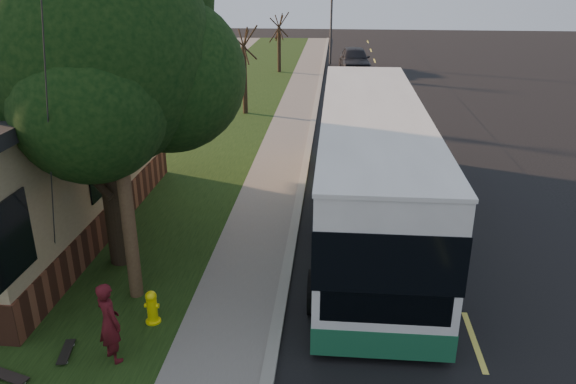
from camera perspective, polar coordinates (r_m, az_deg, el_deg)
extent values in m
plane|color=black|center=(11.95, -1.18, -13.94)|extent=(120.00, 120.00, 0.00)
cube|color=black|center=(21.03, 12.69, 1.98)|extent=(8.00, 80.00, 0.01)
cube|color=gray|center=(20.84, 1.74, 2.50)|extent=(0.25, 80.00, 0.12)
cube|color=slate|center=(20.92, -1.00, 2.53)|extent=(2.00, 80.00, 0.08)
cube|color=black|center=(21.55, -10.30, 2.75)|extent=(5.00, 80.00, 0.07)
cylinder|color=#FFEF0D|center=(12.27, -13.62, -11.63)|extent=(0.22, 0.22, 0.55)
sphere|color=#FFEF0D|center=(12.08, -13.76, -10.27)|extent=(0.24, 0.24, 0.24)
cylinder|color=#FFEF0D|center=(12.20, -13.67, -11.14)|extent=(0.30, 0.10, 0.10)
cylinder|color=#FFEF0D|center=(12.20, -13.67, -11.14)|extent=(0.10, 0.18, 0.10)
cylinder|color=#FFEF0D|center=(12.41, -13.51, -12.62)|extent=(0.32, 0.32, 0.04)
cylinder|color=#473321|center=(11.74, -17.25, 9.01)|extent=(0.30, 0.30, 9.00)
cylinder|color=#2D2D30|center=(11.35, -23.04, 3.76)|extent=(2.52, 3.21, 7.60)
cylinder|color=black|center=(14.11, -17.34, 0.45)|extent=(0.56, 0.56, 4.00)
sphere|color=black|center=(13.33, -18.91, 13.35)|extent=(5.20, 5.20, 5.20)
sphere|color=black|center=(13.50, -12.03, 11.54)|extent=(3.60, 3.60, 3.60)
sphere|color=black|center=(13.54, -24.17, 11.45)|extent=(3.80, 3.80, 3.80)
sphere|color=black|center=(12.20, -19.45, 8.24)|extent=(3.20, 3.20, 3.20)
sphere|color=black|center=(14.80, -19.17, 15.64)|extent=(3.40, 3.40, 3.40)
sphere|color=black|center=(14.04, -13.91, 18.37)|extent=(3.00, 3.00, 3.00)
cylinder|color=black|center=(28.49, -4.43, 11.23)|extent=(0.24, 0.24, 3.30)
cylinder|color=black|center=(28.23, -4.53, 14.52)|extent=(1.38, 0.57, 2.01)
cylinder|color=black|center=(28.23, -4.53, 14.52)|extent=(0.74, 1.21, 1.58)
cylinder|color=black|center=(28.23, -4.53, 14.52)|extent=(0.65, 1.05, 1.95)
cylinder|color=black|center=(28.23, -4.53, 14.52)|extent=(1.28, 0.53, 1.33)
cylinder|color=black|center=(28.23, -4.53, 14.52)|extent=(0.75, 1.21, 1.70)
cylinder|color=black|center=(40.19, -0.90, 14.23)|extent=(0.24, 0.24, 3.03)
cylinder|color=black|center=(40.02, -0.91, 16.38)|extent=(1.38, 0.57, 2.01)
cylinder|color=black|center=(40.02, -0.91, 16.38)|extent=(0.74, 1.21, 1.58)
cylinder|color=black|center=(40.02, -0.91, 16.38)|extent=(0.65, 1.05, 1.95)
cylinder|color=black|center=(40.02, -0.91, 16.38)|extent=(1.28, 0.53, 1.33)
cylinder|color=black|center=(40.02, -0.91, 16.38)|extent=(0.75, 1.21, 1.70)
cylinder|color=#2D2D30|center=(43.83, 4.39, 16.36)|extent=(0.16, 0.16, 5.50)
imported|color=black|center=(43.69, 4.46, 18.64)|extent=(0.18, 0.22, 1.10)
cube|color=silver|center=(15.94, 8.37, 3.34)|extent=(2.67, 12.81, 2.88)
cube|color=#1A5C39|center=(16.47, 8.09, -1.59)|extent=(2.69, 12.83, 0.59)
cube|color=black|center=(15.87, 8.41, 4.07)|extent=(2.71, 12.85, 1.17)
cube|color=black|center=(10.19, 10.07, -9.03)|extent=(2.37, 0.06, 1.71)
cube|color=yellow|center=(9.55, 10.63, -1.56)|extent=(1.71, 0.06, 0.37)
cube|color=#FFF2CC|center=(10.82, 5.27, -14.54)|extent=(0.27, 0.04, 0.16)
cube|color=#FFF2CC|center=(10.97, 13.95, -14.63)|extent=(0.27, 0.04, 0.16)
cube|color=silver|center=(15.54, 8.67, 8.45)|extent=(2.72, 12.86, 0.08)
cylinder|color=black|center=(12.27, 2.74, -10.13)|extent=(0.30, 0.98, 0.98)
cylinder|color=black|center=(12.49, 15.27, -10.36)|extent=(0.30, 0.98, 0.98)
cylinder|color=black|center=(15.47, 3.32, -2.98)|extent=(0.30, 0.98, 0.98)
cylinder|color=black|center=(15.64, 13.15, -3.26)|extent=(0.30, 0.98, 0.98)
cylinder|color=black|center=(20.84, 3.85, 3.71)|extent=(0.30, 0.98, 0.98)
cylinder|color=black|center=(20.97, 11.17, 3.45)|extent=(0.30, 0.98, 0.98)
imported|color=#480E14|center=(11.16, -17.70, -12.48)|extent=(0.71, 0.68, 1.64)
cube|color=black|center=(11.99, -21.62, -14.83)|extent=(0.34, 0.79, 0.02)
cylinder|color=silver|center=(11.81, -21.91, -15.74)|extent=(0.18, 0.08, 0.05)
cylinder|color=silver|center=(12.22, -21.29, -14.24)|extent=(0.18, 0.08, 0.05)
cube|color=black|center=(11.82, -26.69, -16.28)|extent=(0.92, 0.49, 0.02)
cylinder|color=silver|center=(11.64, -25.58, -16.99)|extent=(0.12, 0.21, 0.06)
cube|color=black|center=(18.99, -24.96, 0.49)|extent=(1.64, 1.32, 1.35)
cube|color=black|center=(18.77, -25.30, 2.52)|extent=(1.70, 1.38, 0.09)
imported|color=black|center=(41.26, 6.79, 13.26)|extent=(2.33, 5.10, 1.69)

